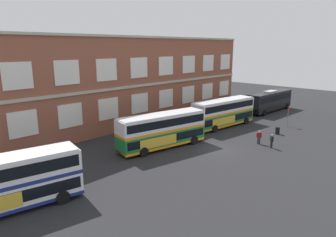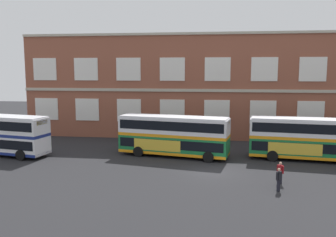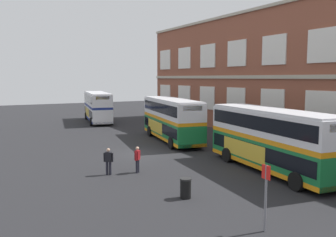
# 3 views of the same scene
# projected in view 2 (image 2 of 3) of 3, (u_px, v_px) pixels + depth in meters

# --- Properties ---
(ground_plane) EXTENTS (120.00, 120.00, 0.00)m
(ground_plane) POSITION_uv_depth(u_px,v_px,m) (213.00, 166.00, 32.89)
(ground_plane) COLOR #232326
(brick_terminal_building) EXTENTS (49.45, 8.19, 13.13)m
(brick_terminal_building) POSITION_uv_depth(u_px,v_px,m) (217.00, 87.00, 47.67)
(brick_terminal_building) COLOR brown
(brick_terminal_building) RESTS_ON ground
(double_decker_middle) EXTENTS (11.29, 4.57, 4.07)m
(double_decker_middle) POSITION_uv_depth(u_px,v_px,m) (174.00, 135.00, 36.17)
(double_decker_middle) COLOR #197038
(double_decker_middle) RESTS_ON ground
(double_decker_far) EXTENTS (11.23, 3.93, 4.07)m
(double_decker_far) POSITION_uv_depth(u_px,v_px,m) (309.00, 138.00, 34.57)
(double_decker_far) COLOR #197038
(double_decker_far) RESTS_ON ground
(waiting_passenger) EXTENTS (0.51, 0.54, 1.70)m
(waiting_passenger) POSITION_uv_depth(u_px,v_px,m) (280.00, 172.00, 27.64)
(waiting_passenger) COLOR black
(waiting_passenger) RESTS_ON ground
(second_passenger) EXTENTS (0.44, 0.58, 1.70)m
(second_passenger) POSITION_uv_depth(u_px,v_px,m) (279.00, 178.00, 25.92)
(second_passenger) COLOR black
(second_passenger) RESTS_ON ground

